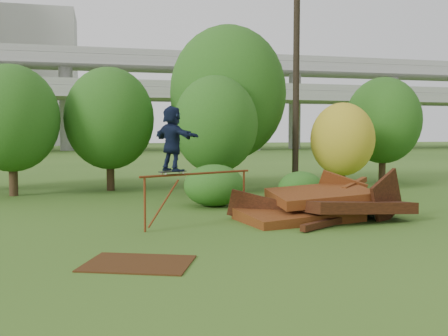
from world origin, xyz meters
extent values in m
plane|color=#2D5116|center=(0.00, 0.00, 0.00)|extent=(240.00, 240.00, 0.00)
cube|color=#4F200E|center=(1.49, 2.17, 0.18)|extent=(3.67, 2.60, 0.56)
cube|color=black|center=(2.99, 1.87, 0.42)|extent=(3.51, 2.46, 0.64)
cube|color=#4F200E|center=(2.29, 2.37, 0.70)|extent=(2.94, 1.93, 0.61)
cube|color=black|center=(4.09, 1.67, 0.65)|extent=(1.61, 0.97, 1.74)
cube|color=#4F200E|center=(3.29, 3.17, 0.55)|extent=(1.51, 1.17, 1.71)
cube|color=black|center=(0.29, 2.57, 0.35)|extent=(1.57, 0.88, 1.10)
cube|color=black|center=(1.79, 0.97, 0.12)|extent=(1.90, 1.30, 0.18)
cube|color=#4F200E|center=(3.69, 2.87, 0.95)|extent=(1.33, 1.05, 0.37)
cylinder|color=maroon|center=(-3.03, 1.54, 0.72)|extent=(0.06, 0.06, 1.44)
cylinder|color=maroon|center=(0.05, 2.95, 0.72)|extent=(0.06, 0.06, 1.44)
cylinder|color=maroon|center=(-1.49, 2.24, 1.44)|extent=(3.38, 1.59, 0.06)
cube|color=black|center=(-2.25, 1.90, 1.54)|extent=(0.78, 0.51, 0.02)
cylinder|color=silver|center=(-2.47, 1.70, 1.50)|extent=(0.06, 0.05, 0.06)
cylinder|color=silver|center=(-2.54, 1.86, 1.50)|extent=(0.06, 0.05, 0.06)
cylinder|color=silver|center=(-1.97, 1.93, 1.50)|extent=(0.06, 0.05, 0.06)
cylinder|color=silver|center=(-2.04, 2.09, 1.50)|extent=(0.06, 0.05, 0.06)
imported|color=#111A34|center=(-2.25, 1.90, 2.42)|extent=(1.30, 1.65, 1.75)
cube|color=#3C210D|center=(-3.44, -1.65, 0.01)|extent=(2.45, 2.11, 0.03)
cylinder|color=black|center=(-7.62, 10.39, 0.87)|extent=(0.35, 0.35, 1.75)
ellipsoid|color=#1C4211|center=(-7.62, 10.39, 3.17)|extent=(3.80, 3.80, 4.37)
cylinder|color=black|center=(-3.72, 11.44, 0.87)|extent=(0.35, 0.35, 1.74)
ellipsoid|color=#1C4211|center=(-3.72, 11.44, 3.22)|extent=(3.95, 3.95, 4.54)
cylinder|color=black|center=(0.51, 8.79, 0.81)|extent=(0.34, 0.34, 1.61)
ellipsoid|color=#1C4211|center=(0.51, 8.79, 2.93)|extent=(3.51, 3.51, 4.04)
cylinder|color=black|center=(1.74, 11.49, 1.20)|extent=(0.41, 0.41, 2.40)
ellipsoid|color=#1C4211|center=(1.74, 11.49, 4.45)|extent=(5.47, 5.47, 6.30)
cylinder|color=black|center=(6.37, 8.97, 0.61)|extent=(0.31, 0.31, 1.23)
ellipsoid|color=#A58C19|center=(6.37, 8.97, 2.29)|extent=(2.85, 2.85, 3.27)
cylinder|color=black|center=(10.14, 11.82, 0.88)|extent=(0.35, 0.35, 1.77)
ellipsoid|color=#1C4211|center=(10.14, 11.82, 3.23)|extent=(3.89, 3.89, 4.47)
ellipsoid|color=#1C4211|center=(-0.28, 5.56, 0.74)|extent=(2.14, 1.97, 1.48)
ellipsoid|color=#1C4211|center=(2.94, 5.47, 0.59)|extent=(1.66, 1.53, 1.18)
cylinder|color=black|center=(4.21, 9.16, 4.96)|extent=(0.28, 0.28, 9.93)
cube|color=gray|center=(0.00, 60.00, 8.00)|extent=(160.00, 9.00, 1.40)
cube|color=gray|center=(0.00, 66.00, 13.00)|extent=(160.00, 9.00, 1.40)
cylinder|color=gray|center=(0.00, 60.00, 4.00)|extent=(2.20, 2.20, 8.00)
cylinder|color=gray|center=(18.00, 60.00, 4.00)|extent=(2.20, 2.20, 8.00)
cube|color=#9E9E99|center=(-16.00, 102.00, 14.00)|extent=(14.00, 14.00, 28.00)
camera|label=1|loc=(-4.11, -11.40, 2.57)|focal=40.00mm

